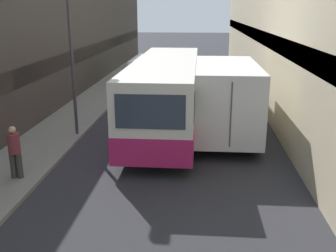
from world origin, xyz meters
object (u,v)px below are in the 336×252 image
at_px(bus, 166,93).
at_px(box_truck, 224,94).
at_px(street_lamp, 69,10).
at_px(panel_van, 147,70).
at_px(pedestrian, 15,151).

xyz_separation_m(bus, box_truck, (2.44, -0.10, 0.02)).
height_order(bus, street_lamp, street_lamp).
bearing_deg(street_lamp, panel_van, 82.52).
bearing_deg(bus, pedestrian, -124.78).
bearing_deg(street_lamp, box_truck, 11.81).
relative_size(box_truck, panel_van, 1.68).
relative_size(bus, street_lamp, 1.54).
distance_m(bus, panel_van, 9.91).
bearing_deg(pedestrian, street_lamp, 83.94).
xyz_separation_m(box_truck, panel_van, (-4.51, 9.78, -0.53)).
distance_m(bus, street_lamp, 5.05).
bearing_deg(box_truck, pedestrian, -138.72).
distance_m(panel_van, pedestrian, 15.53).
distance_m(bus, pedestrian, 7.01).
distance_m(panel_van, street_lamp, 11.77).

